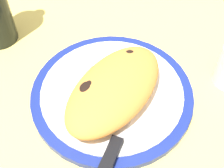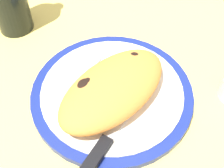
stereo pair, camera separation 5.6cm
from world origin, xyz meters
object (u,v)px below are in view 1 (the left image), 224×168
Objects in this scene: plate at (112,94)px; calzone at (114,89)px; fork at (83,77)px; knife at (113,150)px.

calzone is (1.16, 1.15, 3.58)cm from plate.
knife reaches higher than fork.
calzone is at bearing 83.39° from fork.
calzone is 1.40× the size of fork.
knife is at bearing 52.22° from fork.
calzone is at bearing 44.64° from plate.
fork is at bearing -96.61° from calzone.
plate is 1.28× the size of calzone.
calzone reaches higher than fork.
knife is (10.38, 6.63, 1.38)cm from plate.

